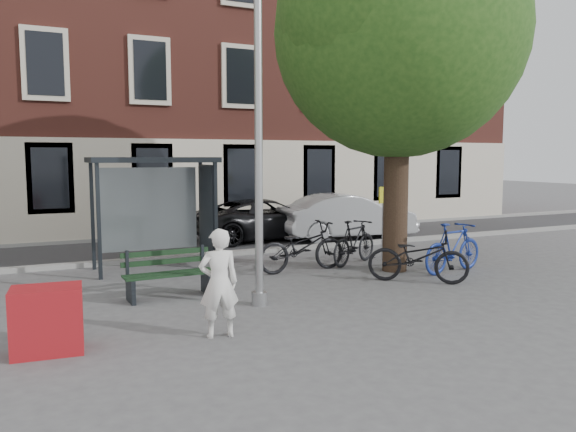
% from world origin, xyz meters
% --- Properties ---
extents(ground, '(90.00, 90.00, 0.00)m').
position_xyz_m(ground, '(0.00, 0.00, 0.00)').
color(ground, '#4C4C4F').
rests_on(ground, ground).
extents(road, '(40.00, 4.00, 0.01)m').
position_xyz_m(road, '(0.00, 7.00, 0.01)').
color(road, '#28282B').
rests_on(road, ground).
extents(curb_near, '(40.00, 0.25, 0.12)m').
position_xyz_m(curb_near, '(0.00, 5.00, 0.06)').
color(curb_near, gray).
rests_on(curb_near, ground).
extents(curb_far, '(40.00, 0.25, 0.12)m').
position_xyz_m(curb_far, '(0.00, 9.00, 0.06)').
color(curb_far, gray).
rests_on(curb_far, ground).
extents(building_row, '(30.00, 8.00, 14.00)m').
position_xyz_m(building_row, '(0.00, 13.00, 7.00)').
color(building_row, brown).
rests_on(building_row, ground).
extents(lamppost, '(0.28, 0.35, 6.11)m').
position_xyz_m(lamppost, '(0.00, 0.00, 2.78)').
color(lamppost, '#9EA0A3').
rests_on(lamppost, ground).
extents(tree_right, '(5.76, 5.60, 8.20)m').
position_xyz_m(tree_right, '(4.01, 1.38, 5.62)').
color(tree_right, black).
rests_on(tree_right, ground).
extents(bus_shelter, '(2.85, 1.45, 2.62)m').
position_xyz_m(bus_shelter, '(-0.61, 4.11, 1.92)').
color(bus_shelter, '#1E2328').
rests_on(bus_shelter, ground).
extents(painter, '(0.62, 0.44, 1.60)m').
position_xyz_m(painter, '(-1.20, -1.38, 0.80)').
color(painter, white).
rests_on(painter, ground).
extents(bench, '(1.70, 0.61, 0.87)m').
position_xyz_m(bench, '(-1.32, 1.24, 0.40)').
color(bench, '#1E2328').
rests_on(bench, ground).
extents(bike_a, '(2.21, 0.85, 1.15)m').
position_xyz_m(bike_a, '(2.00, 2.32, 0.57)').
color(bike_a, black).
rests_on(bike_a, ground).
extents(bike_b, '(1.99, 0.91, 1.15)m').
position_xyz_m(bike_b, '(5.06, 0.74, 0.58)').
color(bike_b, navy).
rests_on(bike_b, ground).
extents(bike_c, '(2.05, 1.90, 1.09)m').
position_xyz_m(bike_c, '(3.70, 0.27, 0.55)').
color(bike_c, black).
rests_on(bike_c, ground).
extents(bike_d, '(1.88, 1.28, 1.10)m').
position_xyz_m(bike_d, '(3.55, 2.54, 0.55)').
color(bike_d, black).
rests_on(bike_d, ground).
extents(car_dark, '(4.81, 2.46, 1.30)m').
position_xyz_m(car_dark, '(3.24, 7.32, 0.65)').
color(car_dark, black).
rests_on(car_dark, ground).
extents(car_silver, '(4.51, 1.88, 1.45)m').
position_xyz_m(car_silver, '(5.62, 6.27, 0.73)').
color(car_silver, '#A1A4A9').
rests_on(car_silver, ground).
extents(red_stand, '(0.95, 0.68, 0.90)m').
position_xyz_m(red_stand, '(-3.50, -1.05, 0.45)').
color(red_stand, maroon).
rests_on(red_stand, ground).
extents(notice_sign, '(0.32, 0.12, 1.86)m').
position_xyz_m(notice_sign, '(4.63, 2.91, 1.34)').
color(notice_sign, '#9EA0A3').
rests_on(notice_sign, ground).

